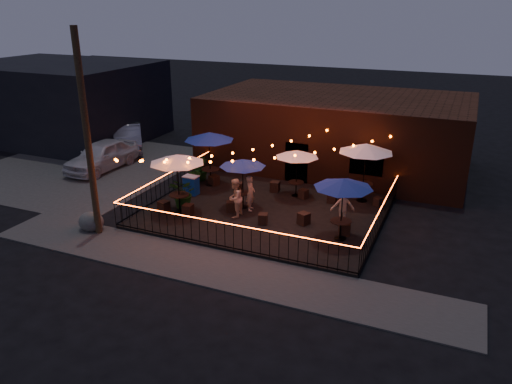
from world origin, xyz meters
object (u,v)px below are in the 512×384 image
Objects in this scene: cafe_table_2 at (243,163)px; cafe_table_4 at (343,184)px; cooler at (191,185)px; cafe_table_3 at (297,154)px; cafe_table_0 at (177,160)px; cafe_table_1 at (209,137)px; utility_pole at (87,137)px; boulder at (91,222)px; cafe_table_5 at (366,149)px.

cafe_table_4 is at bearing -16.47° from cafe_table_2.
cafe_table_3 is at bearing 23.47° from cooler.
cafe_table_0 is 7.12m from cafe_table_4.
cafe_table_1 reaches higher than cafe_table_2.
utility_pole is 3.65m from boulder.
utility_pole is at bearing -161.39° from cafe_table_4.
utility_pole is 9.76m from cafe_table_4.
utility_pole is 2.74× the size of cafe_table_5.
cafe_table_0 is at bearing -146.07° from cafe_table_2.
cafe_table_4 is 2.54× the size of boulder.
cafe_table_5 is (7.04, 4.48, 0.11)m from cafe_table_0.
cafe_table_2 is at bearing 163.53° from cafe_table_4.
cafe_table_1 is at bearing 76.24° from utility_pole.
cooler is (-4.64, -1.81, -1.57)m from cafe_table_3.
cafe_table_5 is at bearing 11.50° from cafe_table_3.
cafe_table_2 is 5.00m from cafe_table_4.
cafe_table_4 is (7.12, 0.15, -0.12)m from cafe_table_0.
cafe_table_2 reaches higher than boulder.
cafe_table_2 is at bearing 33.93° from cafe_table_0.
cafe_table_5 reaches higher than cafe_table_3.
cooler is 0.95× the size of boulder.
cafe_table_0 is 2.92× the size of cooler.
cafe_table_4 is at bearing -88.97° from cafe_table_5.
utility_pole is at bearing -14.68° from boulder.
cafe_table_1 is 0.93× the size of cafe_table_5.
cooler is at bearing 170.57° from cafe_table_2.
cafe_table_3 is 4.84m from cafe_table_4.
cafe_table_3 is at bearing 129.81° from cafe_table_4.
cafe_table_0 is at bearing 55.46° from utility_pole.
boulder is at bearing 165.32° from utility_pole.
cafe_table_4 is (7.53, -3.46, -0.21)m from cafe_table_1.
cafe_table_1 reaches higher than cafe_table_4.
cafe_table_1 is at bearing 143.30° from cafe_table_2.
cafe_table_0 reaches higher than cafe_table_2.
utility_pole reaches higher than cafe_table_2.
cafe_table_4 reaches higher than cafe_table_2.
cafe_table_4 reaches higher than cafe_table_3.
cafe_table_3 is (1.70, 2.30, -0.02)m from cafe_table_2.
utility_pole is at bearing -103.76° from cafe_table_1.
cafe_table_1 is 4.46m from cafe_table_3.
cafe_table_3 is (4.44, 0.25, -0.43)m from cafe_table_1.
cafe_table_4 is 2.68× the size of cooler.
cafe_table_3 is 0.77× the size of cafe_table_5.
cooler is (-7.65, -2.42, -2.02)m from cafe_table_5.
cafe_table_1 is (1.60, 6.53, -1.38)m from utility_pole.
cafe_table_3 is at bearing 53.56° from cafe_table_2.
cafe_table_0 is 1.07× the size of cafe_table_2.
boulder is (-0.46, 0.12, -3.62)m from utility_pole.
cafe_table_3 is 2.29× the size of boulder.
cafe_table_2 is 1.13× the size of cafe_table_3.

